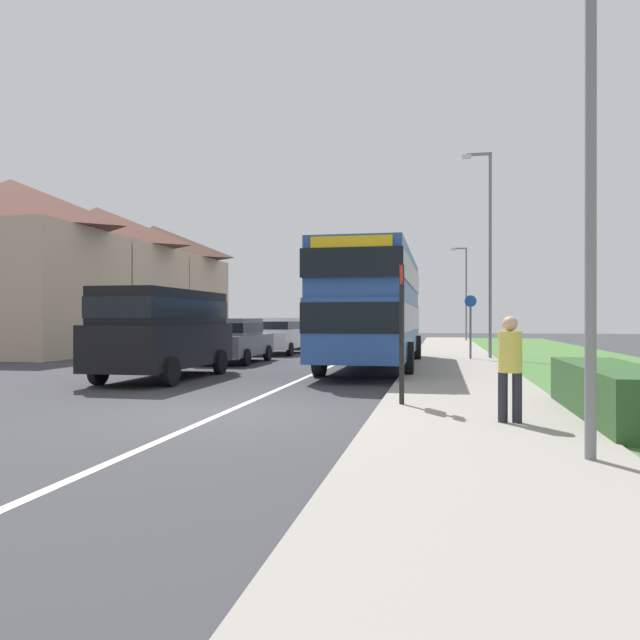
{
  "coord_description": "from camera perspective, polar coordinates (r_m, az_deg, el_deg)",
  "views": [
    {
      "loc": [
        3.67,
        -9.78,
        1.63
      ],
      "look_at": [
        0.62,
        5.42,
        1.6
      ],
      "focal_mm": 33.74,
      "sensor_mm": 36.0,
      "label": 1
    }
  ],
  "objects": [
    {
      "name": "house_terrace_far_side",
      "position": [
        35.32,
        -20.44,
        3.78
      ],
      "size": [
        7.97,
        20.08,
        7.78
      ],
      "color": "#C1A88E",
      "rests_on": "ground_plane"
    },
    {
      "name": "cycle_route_sign",
      "position": [
        23.4,
        14.09,
        -0.39
      ],
      "size": [
        0.44,
        0.08,
        2.52
      ],
      "color": "slate",
      "rests_on": "ground_plane"
    },
    {
      "name": "parked_car_grey",
      "position": [
        22.33,
        -8.08,
        -1.75
      ],
      "size": [
        1.87,
        4.3,
        1.64
      ],
      "color": "slate",
      "rests_on": "ground_plane"
    },
    {
      "name": "parked_car_white",
      "position": [
        27.76,
        -3.9,
        -1.35
      ],
      "size": [
        1.9,
        4.55,
        1.67
      ],
      "color": "silver",
      "rests_on": "ground_plane"
    },
    {
      "name": "ground_plane",
      "position": [
        10.58,
        -9.21,
        -8.76
      ],
      "size": [
        120.0,
        120.0,
        0.0
      ],
      "primitive_type": "plane",
      "color": "#38383D"
    },
    {
      "name": "pedestrian_at_stop",
      "position": [
        9.2,
        17.57,
        -3.98
      ],
      "size": [
        0.34,
        0.34,
        1.67
      ],
      "color": "#23232D",
      "rests_on": "ground_plane"
    },
    {
      "name": "street_lamp_mid",
      "position": [
        24.38,
        15.62,
        7.11
      ],
      "size": [
        1.14,
        0.2,
        8.09
      ],
      "color": "slate",
      "rests_on": "ground_plane"
    },
    {
      "name": "street_lamp_near",
      "position": [
        7.52,
        23.47,
        20.2
      ],
      "size": [
        1.14,
        0.2,
        7.33
      ],
      "color": "slate",
      "rests_on": "ground_plane"
    },
    {
      "name": "street_lamp_far",
      "position": [
        43.32,
        13.55,
        3.05
      ],
      "size": [
        1.14,
        0.2,
        6.62
      ],
      "color": "slate",
      "rests_on": "ground_plane"
    },
    {
      "name": "double_decker_bus",
      "position": [
        19.76,
        5.18,
        1.6
      ],
      "size": [
        2.8,
        10.65,
        3.7
      ],
      "color": "#284C93",
      "rests_on": "ground_plane"
    },
    {
      "name": "lane_marking_centre",
      "position": [
        18.23,
        -0.32,
        -5.0
      ],
      "size": [
        0.14,
        60.0,
        0.01
      ],
      "primitive_type": "cube",
      "color": "silver",
      "rests_on": "ground_plane"
    },
    {
      "name": "parked_van_black",
      "position": [
        16.77,
        -14.52,
        -0.62
      ],
      "size": [
        2.11,
        5.34,
        2.4
      ],
      "color": "black",
      "rests_on": "ground_plane"
    },
    {
      "name": "parked_car_dark_green",
      "position": [
        33.53,
        -1.22,
        -1.18
      ],
      "size": [
        1.92,
        4.57,
        1.58
      ],
      "color": "#19472D",
      "rests_on": "ground_plane"
    },
    {
      "name": "pavement_near_side",
      "position": [
        15.87,
        13.26,
        -5.57
      ],
      "size": [
        3.2,
        68.0,
        0.12
      ],
      "primitive_type": "cube",
      "color": "gray",
      "rests_on": "ground_plane"
    },
    {
      "name": "roadside_hedge",
      "position": [
        10.39,
        26.1,
        -6.42
      ],
      "size": [
        1.1,
        4.36,
        0.9
      ],
      "primitive_type": "cube",
      "color": "#2D5128",
      "rests_on": "ground_plane"
    },
    {
      "name": "bus_stop_sign",
      "position": [
        10.73,
        7.76,
        -0.37
      ],
      "size": [
        0.09,
        0.52,
        2.6
      ],
      "color": "black",
      "rests_on": "ground_plane"
    }
  ]
}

